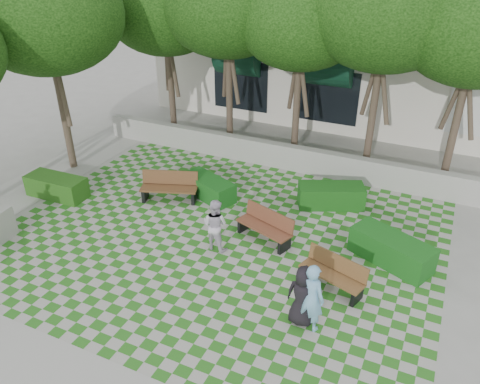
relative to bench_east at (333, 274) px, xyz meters
The scene contains 16 objects.
ground 3.52m from the bench_east, behind, with size 90.00×90.00×0.00m, color gray.
lawn 3.56m from the bench_east, 170.00° to the left, with size 12.00×12.00×0.00m, color #2B721E.
sidewalk_west 10.71m from the bench_east, behind, with size 2.00×12.00×0.01m, color #9E9B93.
retaining_wall 6.78m from the bench_east, 120.90° to the left, with size 15.00×0.36×0.90m, color #9E9B93.
bench_east is the anchor object (origin of this frame).
bench_mid 2.55m from the bench_east, 151.65° to the left, with size 1.77×1.07×0.88m.
bench_west 6.22m from the bench_east, 161.18° to the left, with size 1.89×1.17×0.94m.
hedge_east 1.98m from the bench_east, 56.12° to the left, with size 2.12×0.85×0.74m, color #144E17.
hedge_midright 3.98m from the bench_east, 105.92° to the left, with size 2.02×0.81×0.71m, color #144B14.
hedge_midleft 5.55m from the bench_east, 150.79° to the left, with size 1.89×0.76×0.66m, color #144B17.
hedge_west 9.37m from the bench_east, behind, with size 1.99×0.80×0.70m, color #205015.
person_blue 1.54m from the bench_east, 94.28° to the right, with size 0.61×0.40×1.66m, color #79B5DD.
person_dark 1.50m from the bench_east, 102.78° to the right, with size 0.72×0.47×1.48m, color black.
person_white 3.35m from the bench_east, behind, with size 0.72×0.56×1.49m, color silver.
tree_row 9.07m from the bench_east, 133.82° to the left, with size 17.70×13.40×7.41m.
building 14.09m from the bench_east, 100.53° to the left, with size 18.00×8.92×5.15m.
Camera 1 is at (5.19, -8.58, 7.53)m, focal length 35.00 mm.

